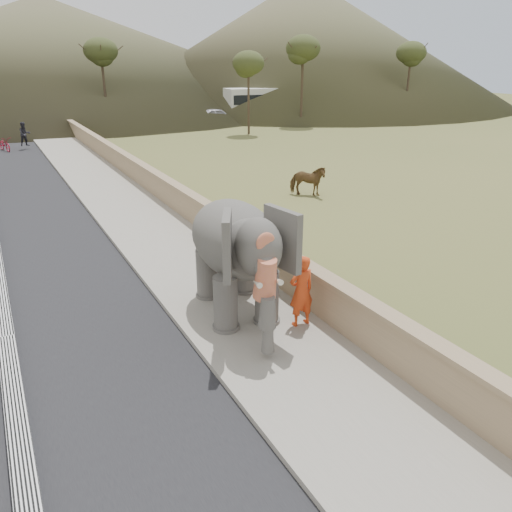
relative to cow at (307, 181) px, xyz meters
The scene contains 12 objects.
ground 11.16m from the cow, 134.28° to the right, with size 160.00×160.00×0.00m, color olive.
walkway 8.06m from the cow, 165.42° to the left, with size 3.00×120.00×0.15m, color #9E9687.
parapet 6.45m from the cow, 161.73° to the left, with size 0.30×120.00×1.10m, color tan.
cow is the anchor object (origin of this frame).
distant_car 28.16m from the cow, 74.43° to the left, with size 1.70×4.23×1.44m, color silver.
bus_white 31.41m from the cow, 62.02° to the left, with size 2.50×11.00×3.10m, color silver.
bus_orange 34.90m from the cow, 44.45° to the left, with size 2.50×11.00×3.10m, color orange.
hill_right 52.80m from the cow, 57.34° to the left, with size 56.00×56.00×16.00m, color brown.
hill_far 62.40m from the cow, 92.56° to the left, with size 80.00×80.00×14.00m, color brown.
elephant_and_man 11.65m from the cow, 131.92° to the right, with size 2.53×4.12×2.80m.
motorcyclist 22.27m from the cow, 118.98° to the left, with size 2.33×1.85×1.84m.
trees 27.17m from the cow, 95.16° to the left, with size 48.39×27.12×9.10m.
Camera 1 is at (-4.65, -10.38, 5.76)m, focal length 35.00 mm.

